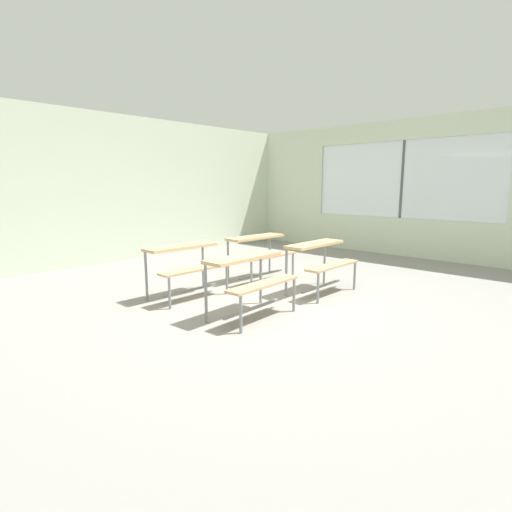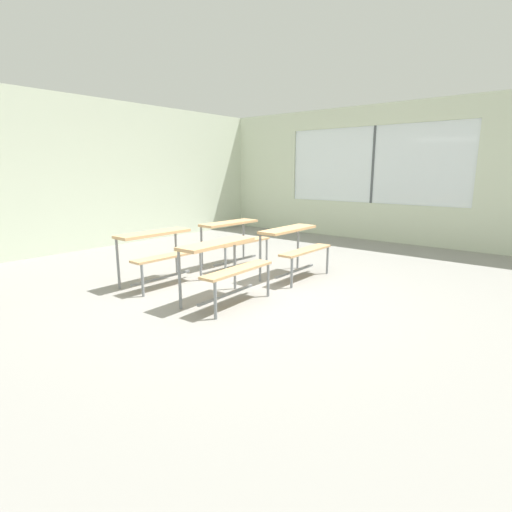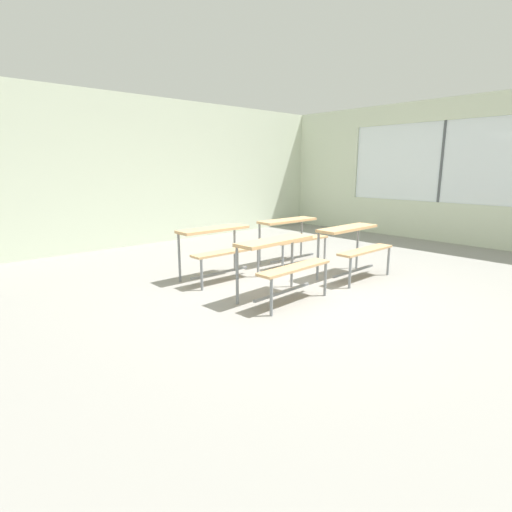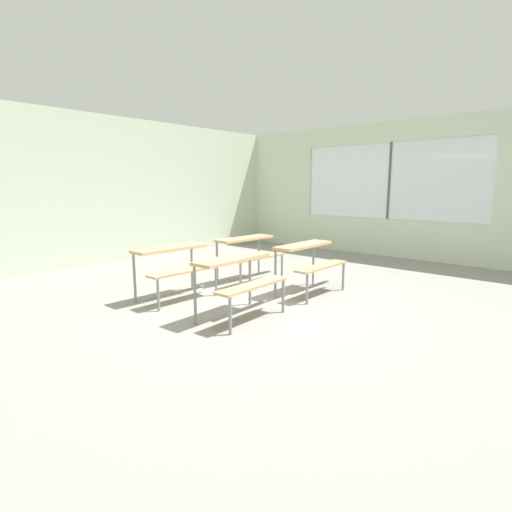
% 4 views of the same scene
% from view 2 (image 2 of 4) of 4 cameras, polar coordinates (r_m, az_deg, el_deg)
% --- Properties ---
extents(ground, '(10.00, 9.00, 0.05)m').
position_cam_2_polar(ground, '(5.29, -1.53, -5.64)').
color(ground, gray).
extents(wall_back, '(10.00, 0.12, 3.00)m').
position_cam_2_polar(wall_back, '(8.68, -25.09, 10.47)').
color(wall_back, beige).
rests_on(wall_back, ground).
extents(wall_right, '(0.12, 9.00, 3.00)m').
position_cam_2_polar(wall_right, '(9.35, 19.93, 10.60)').
color(wall_right, beige).
rests_on(wall_right, ground).
extents(desk_bench_r0c0, '(1.13, 0.64, 0.74)m').
position_cam_2_polar(desk_bench_r0c0, '(4.83, -4.57, -0.19)').
color(desk_bench_r0c0, tan).
rests_on(desk_bench_r0c0, ground).
extents(desk_bench_r0c1, '(1.11, 0.60, 0.74)m').
position_cam_2_polar(desk_bench_r0c1, '(5.98, 5.45, 2.22)').
color(desk_bench_r0c1, tan).
rests_on(desk_bench_r0c1, ground).
extents(desk_bench_r1c0, '(1.10, 0.60, 0.74)m').
position_cam_2_polar(desk_bench_r1c0, '(5.74, -13.72, 1.51)').
color(desk_bench_r1c0, tan).
rests_on(desk_bench_r1c0, ground).
extents(desk_bench_r1c1, '(1.12, 0.63, 0.74)m').
position_cam_2_polar(desk_bench_r1c1, '(6.68, -3.18, 3.31)').
color(desk_bench_r1c1, tan).
rests_on(desk_bench_r1c1, ground).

